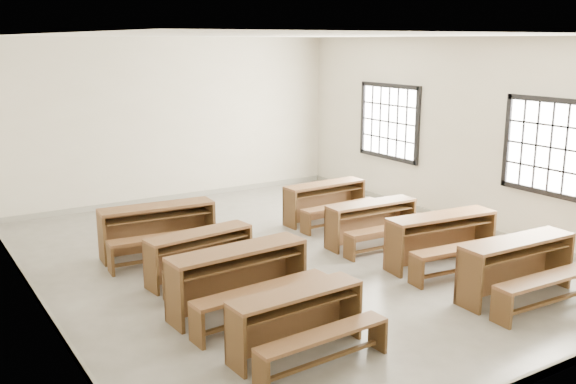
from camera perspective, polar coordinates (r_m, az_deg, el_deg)
room at (r=9.12m, az=0.48°, el=7.08°), size 8.50×8.50×3.20m
desk_set_0 at (r=6.64m, az=0.96°, el=-11.15°), size 1.52×0.84×0.67m
desk_set_1 at (r=7.60m, az=-4.24°, el=-7.42°), size 1.77×0.99×0.77m
desk_set_2 at (r=8.63m, az=-7.70°, el=-5.36°), size 1.56×0.93×0.67m
desk_set_3 at (r=9.71m, az=-11.42°, el=-3.04°), size 1.76×1.01×0.76m
desk_set_4 at (r=8.48m, az=19.89°, el=-6.07°), size 1.69×0.91×0.75m
desk_set_5 at (r=9.32m, az=13.64°, el=-3.89°), size 1.74×1.03×0.75m
desk_set_6 at (r=10.11m, az=7.55°, el=-2.52°), size 1.54×0.84×0.68m
desk_set_7 at (r=11.31m, az=3.43°, el=-0.67°), size 1.56×0.84×0.69m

